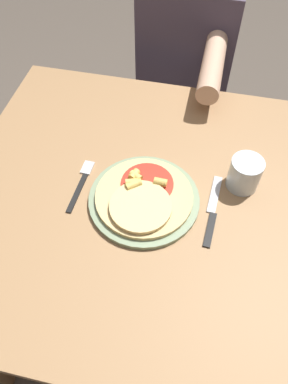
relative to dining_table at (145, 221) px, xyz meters
The scene contains 8 objects.
ground_plane 0.65m from the dining_table, ahead, with size 8.00×8.00×0.00m, color brown.
dining_table is the anchor object (origin of this frame).
plate 0.13m from the dining_table, 90.67° to the right, with size 0.29×0.29×0.01m.
pizza 0.15m from the dining_table, 94.82° to the right, with size 0.25×0.25×0.04m.
fork 0.22m from the dining_table, behind, with size 0.03×0.18×0.00m.
knife 0.22m from the dining_table, ahead, with size 0.03×0.22×0.00m.
drinking_glass 0.31m from the dining_table, 21.38° to the left, with size 0.08×0.08×0.09m.
person_diner 0.74m from the dining_table, 89.45° to the left, with size 0.36×0.52×1.18m.
Camera 1 is at (0.12, -0.56, 1.57)m, focal length 35.00 mm.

